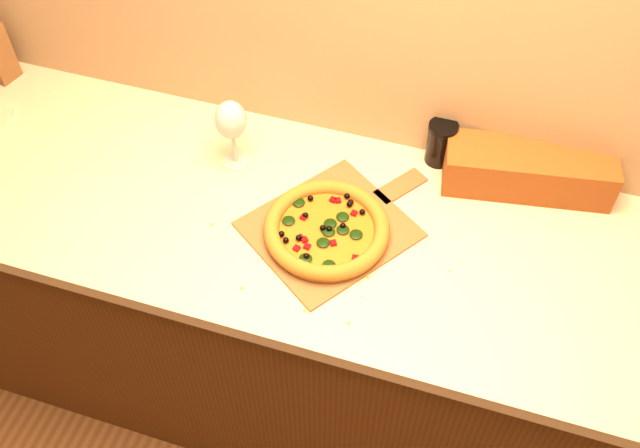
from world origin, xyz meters
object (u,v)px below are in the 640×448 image
at_px(wine_glass, 231,122).
at_px(dark_jar, 441,143).
at_px(pizza_peel, 334,226).
at_px(pizza, 327,229).

bearing_deg(wine_glass, dark_jar, 18.45).
relative_size(pizza_peel, dark_jar, 4.10).
xyz_separation_m(pizza_peel, wine_glass, (-0.31, 0.14, 0.14)).
relative_size(pizza, wine_glass, 1.50).
relative_size(pizza, dark_jar, 2.46).
bearing_deg(pizza_peel, wine_glass, -168.72).
bearing_deg(wine_glass, pizza_peel, -23.66).
bearing_deg(dark_jar, pizza, -121.20).
height_order(pizza_peel, pizza, pizza).
xyz_separation_m(pizza_peel, dark_jar, (0.19, 0.30, 0.06)).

